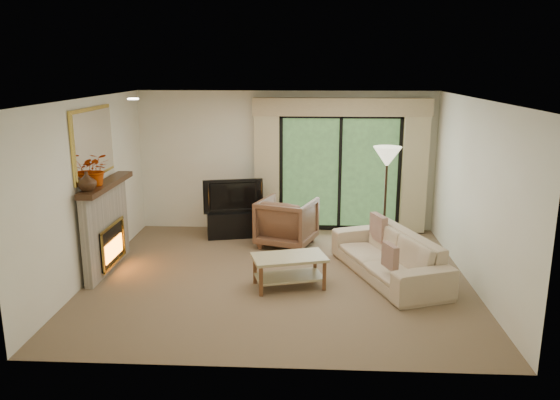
# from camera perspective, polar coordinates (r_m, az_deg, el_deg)

# --- Properties ---
(floor) EXTENTS (5.50, 5.50, 0.00)m
(floor) POSITION_cam_1_polar(r_m,az_deg,el_deg) (8.15, -0.11, -8.04)
(floor) COLOR brown
(floor) RESTS_ON ground
(ceiling) EXTENTS (5.50, 5.50, 0.00)m
(ceiling) POSITION_cam_1_polar(r_m,az_deg,el_deg) (7.57, -0.12, 10.54)
(ceiling) COLOR silver
(ceiling) RESTS_ON ground
(wall_back) EXTENTS (5.00, 0.00, 5.00)m
(wall_back) POSITION_cam_1_polar(r_m,az_deg,el_deg) (10.20, 0.66, 4.05)
(wall_back) COLOR white
(wall_back) RESTS_ON ground
(wall_front) EXTENTS (5.00, 0.00, 5.00)m
(wall_front) POSITION_cam_1_polar(r_m,az_deg,el_deg) (5.35, -1.59, -5.10)
(wall_front) COLOR white
(wall_front) RESTS_ON ground
(wall_left) EXTENTS (0.00, 5.00, 5.00)m
(wall_left) POSITION_cam_1_polar(r_m,az_deg,el_deg) (8.37, -19.28, 1.08)
(wall_left) COLOR white
(wall_left) RESTS_ON ground
(wall_right) EXTENTS (0.00, 5.00, 5.00)m
(wall_right) POSITION_cam_1_polar(r_m,az_deg,el_deg) (8.09, 19.73, 0.62)
(wall_right) COLOR white
(wall_right) RESTS_ON ground
(fireplace) EXTENTS (0.24, 1.70, 1.37)m
(fireplace) POSITION_cam_1_polar(r_m,az_deg,el_deg) (8.65, -17.73, -2.61)
(fireplace) COLOR gray
(fireplace) RESTS_ON floor
(mirror) EXTENTS (0.07, 1.45, 1.02)m
(mirror) POSITION_cam_1_polar(r_m,az_deg,el_deg) (8.43, -18.90, 5.69)
(mirror) COLOR gold
(mirror) RESTS_ON wall_left
(sliding_door) EXTENTS (2.26, 0.10, 2.16)m
(sliding_door) POSITION_cam_1_polar(r_m,az_deg,el_deg) (10.20, 6.27, 2.82)
(sliding_door) COLOR black
(sliding_door) RESTS_ON floor
(curtain_left) EXTENTS (0.45, 0.18, 2.35)m
(curtain_left) POSITION_cam_1_polar(r_m,az_deg,el_deg) (10.09, -1.37, 3.35)
(curtain_left) COLOR #C3B388
(curtain_left) RESTS_ON floor
(curtain_right) EXTENTS (0.45, 0.18, 2.35)m
(curtain_right) POSITION_cam_1_polar(r_m,az_deg,el_deg) (10.24, 13.89, 3.11)
(curtain_right) COLOR #C3B388
(curtain_right) RESTS_ON floor
(cornice) EXTENTS (3.20, 0.24, 0.32)m
(cornice) POSITION_cam_1_polar(r_m,az_deg,el_deg) (9.95, 6.48, 9.63)
(cornice) COLOR tan
(cornice) RESTS_ON wall_back
(media_console) EXTENTS (1.01, 0.62, 0.47)m
(media_console) POSITION_cam_1_polar(r_m,az_deg,el_deg) (10.00, -4.91, -2.48)
(media_console) COLOR black
(media_console) RESTS_ON floor
(tv) EXTENTS (1.07, 0.37, 0.61)m
(tv) POSITION_cam_1_polar(r_m,az_deg,el_deg) (9.86, -4.98, 0.55)
(tv) COLOR black
(tv) RESTS_ON media_console
(armchair) EXTENTS (1.14, 1.16, 0.83)m
(armchair) POSITION_cam_1_polar(r_m,az_deg,el_deg) (9.41, 0.72, -2.31)
(armchair) COLOR brown
(armchair) RESTS_ON floor
(sofa) EXTENTS (1.60, 2.41, 0.65)m
(sofa) POSITION_cam_1_polar(r_m,az_deg,el_deg) (8.22, 11.25, -5.68)
(sofa) COLOR tan
(sofa) RESTS_ON floor
(pillow_near) EXTENTS (0.20, 0.34, 0.34)m
(pillow_near) POSITION_cam_1_polar(r_m,az_deg,el_deg) (7.54, 11.43, -5.78)
(pillow_near) COLOR brown
(pillow_near) RESTS_ON sofa
(pillow_far) EXTENTS (0.24, 0.42, 0.41)m
(pillow_far) POSITION_cam_1_polar(r_m,az_deg,el_deg) (8.75, 10.25, -2.85)
(pillow_far) COLOR brown
(pillow_far) RESTS_ON sofa
(coffee_table) EXTENTS (1.13, 0.81, 0.46)m
(coffee_table) POSITION_cam_1_polar(r_m,az_deg,el_deg) (7.73, 0.96, -7.47)
(coffee_table) COLOR tan
(coffee_table) RESTS_ON floor
(floor_lamp) EXTENTS (0.52, 0.52, 1.75)m
(floor_lamp) POSITION_cam_1_polar(r_m,az_deg,el_deg) (9.29, 10.94, 0.13)
(floor_lamp) COLOR beige
(floor_lamp) RESTS_ON floor
(vase) EXTENTS (0.32, 0.32, 0.27)m
(vase) POSITION_cam_1_polar(r_m,az_deg,el_deg) (7.91, -19.54, 1.87)
(vase) COLOR #362112
(vase) RESTS_ON fireplace
(branches) EXTENTS (0.49, 0.45, 0.47)m
(branches) POSITION_cam_1_polar(r_m,az_deg,el_deg) (8.20, -18.71, 3.06)
(branches) COLOR #A63504
(branches) RESTS_ON fireplace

